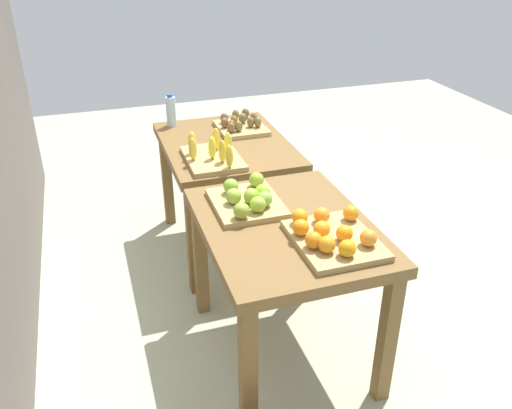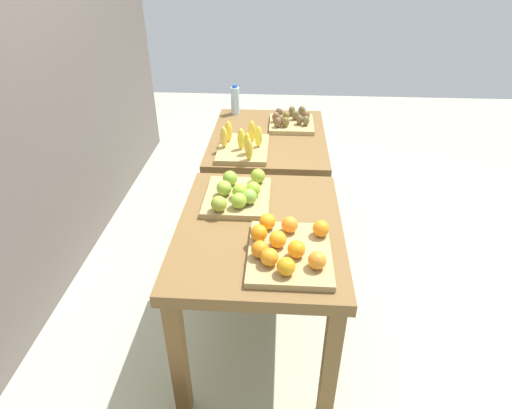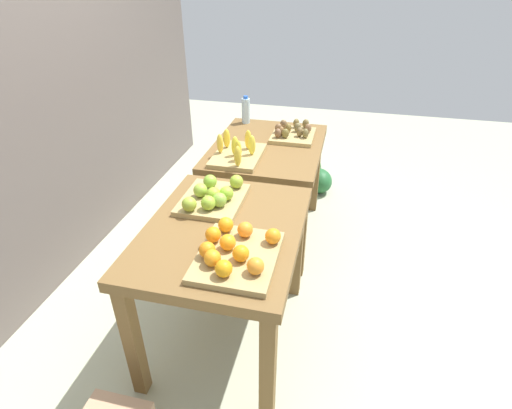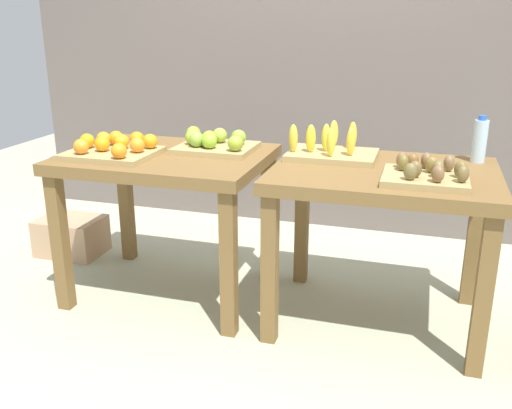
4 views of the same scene
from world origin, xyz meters
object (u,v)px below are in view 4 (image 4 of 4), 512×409
object	(u,v)px
orange_bin	(114,148)
water_bottle	(480,141)
display_table_right	(383,194)
apple_bin	(214,143)
display_table_left	(167,175)
banana_crate	(331,149)
kiwi_bin	(427,174)
cardboard_produce_box	(71,236)

from	to	relation	value
orange_bin	water_bottle	world-z (taller)	water_bottle
display_table_right	apple_bin	xyz separation A→B (m)	(-0.90, 0.12, 0.16)
display_table_left	apple_bin	xyz separation A→B (m)	(0.22, 0.12, 0.16)
orange_bin	display_table_left	bearing A→B (deg)	29.91
display_table_right	orange_bin	size ratio (longest dim) A/B	2.36
banana_crate	display_table_left	bearing A→B (deg)	-169.60
display_table_left	banana_crate	xyz separation A→B (m)	(0.84, 0.15, 0.16)
display_table_left	apple_bin	size ratio (longest dim) A/B	2.50
display_table_right	kiwi_bin	world-z (taller)	kiwi_bin
apple_bin	kiwi_bin	bearing A→B (deg)	-14.59
display_table_right	cardboard_produce_box	world-z (taller)	display_table_right
orange_bin	kiwi_bin	bearing A→B (deg)	-1.02
water_bottle	cardboard_produce_box	world-z (taller)	water_bottle
display_table_right	kiwi_bin	xyz separation A→B (m)	(0.19, -0.16, 0.15)
banana_crate	water_bottle	world-z (taller)	water_bottle
display_table_right	water_bottle	xyz separation A→B (m)	(0.42, 0.28, 0.23)
display_table_left	orange_bin	size ratio (longest dim) A/B	2.36
display_table_left	cardboard_produce_box	size ratio (longest dim) A/B	2.60
display_table_right	water_bottle	world-z (taller)	water_bottle
apple_bin	orange_bin	bearing A→B (deg)	-150.28
banana_crate	kiwi_bin	distance (m)	0.57
orange_bin	banana_crate	size ratio (longest dim) A/B	0.99
display_table_left	cardboard_produce_box	distance (m)	1.06
orange_bin	banana_crate	distance (m)	1.10
water_bottle	banana_crate	bearing A→B (deg)	-170.08
apple_bin	display_table_left	bearing A→B (deg)	-150.48
cardboard_produce_box	apple_bin	bearing A→B (deg)	-9.26
display_table_left	apple_bin	world-z (taller)	apple_bin
banana_crate	water_bottle	bearing A→B (deg)	9.92
kiwi_bin	apple_bin	bearing A→B (deg)	165.41
orange_bin	kiwi_bin	world-z (taller)	orange_bin
display_table_left	display_table_right	bearing A→B (deg)	0.00
orange_bin	cardboard_produce_box	world-z (taller)	orange_bin
apple_bin	water_bottle	distance (m)	1.33
water_bottle	cardboard_produce_box	bearing A→B (deg)	179.46
orange_bin	apple_bin	size ratio (longest dim) A/B	1.06
banana_crate	cardboard_produce_box	xyz separation A→B (m)	(-1.70, 0.15, -0.72)
display_table_right	apple_bin	distance (m)	0.92
kiwi_bin	orange_bin	bearing A→B (deg)	178.98
display_table_left	orange_bin	world-z (taller)	orange_bin
display_table_left	orange_bin	distance (m)	0.31
banana_crate	kiwi_bin	xyz separation A→B (m)	(0.47, -0.31, -0.01)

